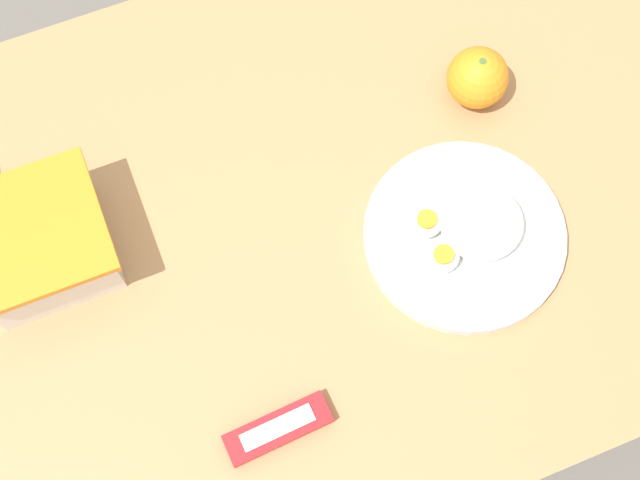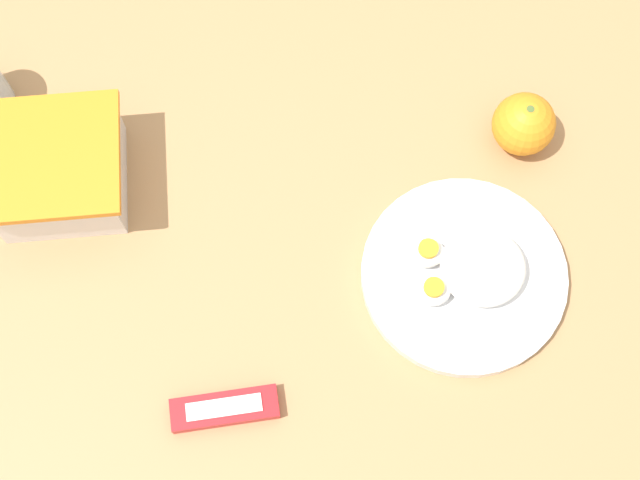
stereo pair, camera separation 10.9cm
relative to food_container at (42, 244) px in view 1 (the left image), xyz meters
The scene contains 6 objects.
ground_plane 0.87m from the food_container, 12.99° to the right, with size 10.00×10.00×0.00m, color #66605B.
table 0.35m from the food_container, 12.99° to the right, with size 1.26×0.80×0.76m.
food_container is the anchor object (origin of this frame).
orange_fruit 0.59m from the food_container, ahead, with size 0.08×0.08×0.08m.
rice_plate 0.52m from the food_container, 19.23° to the right, with size 0.25×0.25×0.05m.
candy_bar 0.36m from the food_container, 58.76° to the right, with size 0.13×0.05×0.02m.
Camera 1 is at (-0.14, -0.39, 1.82)m, focal length 50.00 mm.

